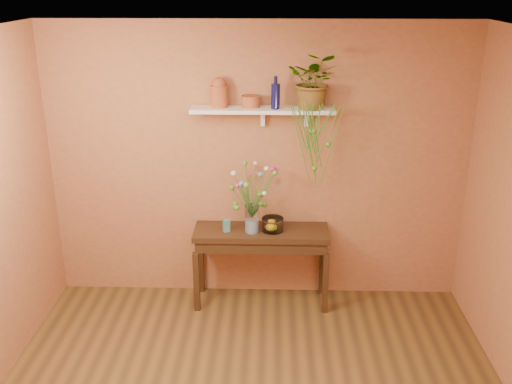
{
  "coord_description": "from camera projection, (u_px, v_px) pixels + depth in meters",
  "views": [
    {
      "loc": [
        0.14,
        -3.21,
        3.04
      ],
      "look_at": [
        0.0,
        1.55,
        1.25
      ],
      "focal_mm": 40.19,
      "sensor_mm": 36.0,
      "label": 1
    }
  ],
  "objects": [
    {
      "name": "sideboard",
      "position": [
        261.0,
        241.0,
        5.5
      ],
      "size": [
        1.29,
        0.41,
        0.78
      ],
      "color": "#392313",
      "rests_on": "ground"
    },
    {
      "name": "room",
      "position": [
        249.0,
        264.0,
        3.6
      ],
      "size": [
        4.04,
        4.04,
        2.7
      ],
      "color": "brown",
      "rests_on": "ground"
    },
    {
      "name": "spider_plant",
      "position": [
        315.0,
        81.0,
        5.04
      ],
      "size": [
        0.51,
        0.47,
        0.49
      ],
      "primitive_type": "imported",
      "rotation": [
        0.0,
        0.0,
        -0.2
      ],
      "color": "#437C1C",
      "rests_on": "wall_shelf"
    },
    {
      "name": "wall_shelf",
      "position": [
        264.0,
        110.0,
        5.15
      ],
      "size": [
        1.3,
        0.24,
        0.19
      ],
      "color": "white",
      "rests_on": "room"
    },
    {
      "name": "carton",
      "position": [
        226.0,
        226.0,
        5.4
      ],
      "size": [
        0.07,
        0.07,
        0.12
      ],
      "primitive_type": "cube",
      "rotation": [
        0.0,
        0.0,
        0.43
      ],
      "color": "teal",
      "rests_on": "sideboard"
    },
    {
      "name": "terracotta_jug",
      "position": [
        219.0,
        93.0,
        5.13
      ],
      "size": [
        0.19,
        0.19,
        0.27
      ],
      "color": "#9C4925",
      "rests_on": "wall_shelf"
    },
    {
      "name": "glass_vase",
      "position": [
        252.0,
        221.0,
        5.38
      ],
      "size": [
        0.13,
        0.13,
        0.27
      ],
      "color": "white",
      "rests_on": "sideboard"
    },
    {
      "name": "plant_fronds",
      "position": [
        315.0,
        140.0,
        5.07
      ],
      "size": [
        0.47,
        0.28,
        0.77
      ],
      "color": "#437C1C",
      "rests_on": "wall_shelf"
    },
    {
      "name": "bouquet",
      "position": [
        252.0,
        187.0,
        5.24
      ],
      "size": [
        0.45,
        0.53,
        0.52
      ],
      "color": "#386B28",
      "rests_on": "glass_vase"
    },
    {
      "name": "terracotta_pot",
      "position": [
        251.0,
        101.0,
        5.15
      ],
      "size": [
        0.19,
        0.19,
        0.1
      ],
      "primitive_type": "cylinder",
      "rotation": [
        0.0,
        0.0,
        0.14
      ],
      "color": "#9C4925",
      "rests_on": "wall_shelf"
    },
    {
      "name": "blue_bottle",
      "position": [
        276.0,
        96.0,
        5.07
      ],
      "size": [
        0.1,
        0.1,
        0.29
      ],
      "color": "#0D0C3C",
      "rests_on": "wall_shelf"
    },
    {
      "name": "lemon",
      "position": [
        272.0,
        226.0,
        5.44
      ],
      "size": [
        0.08,
        0.08,
        0.08
      ],
      "primitive_type": "sphere",
      "color": "yellow",
      "rests_on": "glass_bowl"
    },
    {
      "name": "glass_bowl",
      "position": [
        273.0,
        225.0,
        5.43
      ],
      "size": [
        0.21,
        0.21,
        0.12
      ],
      "color": "white",
      "rests_on": "sideboard"
    }
  ]
}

